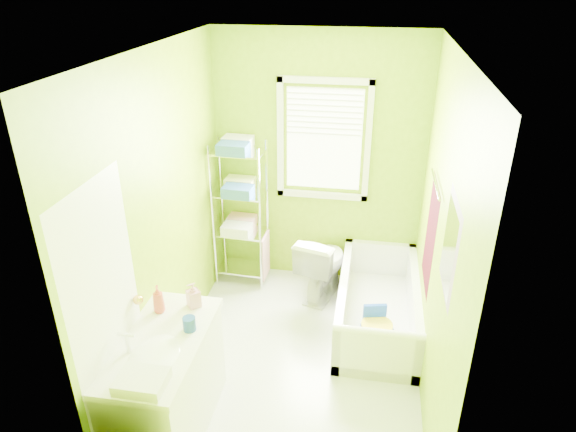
% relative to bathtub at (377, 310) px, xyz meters
% --- Properties ---
extents(ground, '(2.90, 2.90, 0.00)m').
position_rel_bathtub_xyz_m(ground, '(-0.69, -0.65, -0.16)').
color(ground, silver).
rests_on(ground, ground).
extents(room_envelope, '(2.14, 2.94, 2.62)m').
position_rel_bathtub_xyz_m(room_envelope, '(-0.69, -0.65, 1.39)').
color(room_envelope, '#7CA407').
rests_on(room_envelope, ground).
extents(window, '(0.92, 0.05, 1.22)m').
position_rel_bathtub_xyz_m(window, '(-0.64, 0.77, 1.45)').
color(window, white).
rests_on(window, ground).
extents(door, '(0.09, 0.80, 2.00)m').
position_rel_bathtub_xyz_m(door, '(-1.72, -1.65, 0.84)').
color(door, white).
rests_on(door, ground).
extents(right_wall_decor, '(0.04, 1.48, 1.17)m').
position_rel_bathtub_xyz_m(right_wall_decor, '(0.35, -0.67, 1.16)').
color(right_wall_decor, '#420712').
rests_on(right_wall_decor, ground).
extents(bathtub, '(0.73, 1.56, 0.51)m').
position_rel_bathtub_xyz_m(bathtub, '(0.00, 0.00, 0.00)').
color(bathtub, white).
rests_on(bathtub, ground).
extents(toilet, '(0.56, 0.77, 0.71)m').
position_rel_bathtub_xyz_m(toilet, '(-0.57, 0.42, 0.19)').
color(toilet, white).
rests_on(toilet, ground).
extents(vanity, '(0.56, 1.09, 1.04)m').
position_rel_bathtub_xyz_m(vanity, '(-1.47, -1.51, 0.28)').
color(vanity, white).
rests_on(vanity, ground).
extents(wire_shelf_unit, '(0.54, 0.43, 1.58)m').
position_rel_bathtub_xyz_m(wire_shelf_unit, '(-1.44, 0.56, 0.80)').
color(wire_shelf_unit, silver).
rests_on(wire_shelf_unit, ground).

